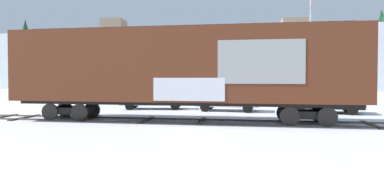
{
  "coord_description": "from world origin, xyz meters",
  "views": [
    {
      "loc": [
        3.08,
        -15.96,
        2.3
      ],
      "look_at": [
        -0.49,
        2.73,
        1.83
      ],
      "focal_mm": 29.19,
      "sensor_mm": 36.0,
      "label": 1
    }
  ],
  "objects_px": {
    "flagpole": "(310,35)",
    "parked_car_silver": "(153,98)",
    "freight_car": "(182,67)",
    "parked_car_black": "(323,99)",
    "parked_car_white": "(227,98)"
  },
  "relations": [
    {
      "from": "freight_car",
      "to": "parked_car_silver",
      "type": "xyz_separation_m",
      "value": [
        -3.51,
        6.04,
        -2.07
      ]
    },
    {
      "from": "freight_car",
      "to": "parked_car_silver",
      "type": "distance_m",
      "value": 7.29
    },
    {
      "from": "flagpole",
      "to": "parked_car_white",
      "type": "relative_size",
      "value": 2.07
    },
    {
      "from": "freight_car",
      "to": "flagpole",
      "type": "relative_size",
      "value": 1.99
    },
    {
      "from": "parked_car_silver",
      "to": "flagpole",
      "type": "bearing_deg",
      "value": 22.42
    },
    {
      "from": "flagpole",
      "to": "parked_car_silver",
      "type": "height_order",
      "value": "flagpole"
    },
    {
      "from": "parked_car_white",
      "to": "parked_car_black",
      "type": "height_order",
      "value": "parked_car_black"
    },
    {
      "from": "parked_car_black",
      "to": "freight_car",
      "type": "bearing_deg",
      "value": -145.2
    },
    {
      "from": "parked_car_silver",
      "to": "parked_car_black",
      "type": "relative_size",
      "value": 1.06
    },
    {
      "from": "parked_car_silver",
      "to": "parked_car_white",
      "type": "distance_m",
      "value": 5.44
    },
    {
      "from": "flagpole",
      "to": "parked_car_silver",
      "type": "bearing_deg",
      "value": -157.58
    },
    {
      "from": "freight_car",
      "to": "parked_car_silver",
      "type": "bearing_deg",
      "value": 120.18
    },
    {
      "from": "freight_car",
      "to": "flagpole",
      "type": "bearing_deg",
      "value": 52.74
    },
    {
      "from": "flagpole",
      "to": "parked_car_white",
      "type": "bearing_deg",
      "value": -140.82
    },
    {
      "from": "parked_car_silver",
      "to": "parked_car_white",
      "type": "bearing_deg",
      "value": -3.46
    }
  ]
}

